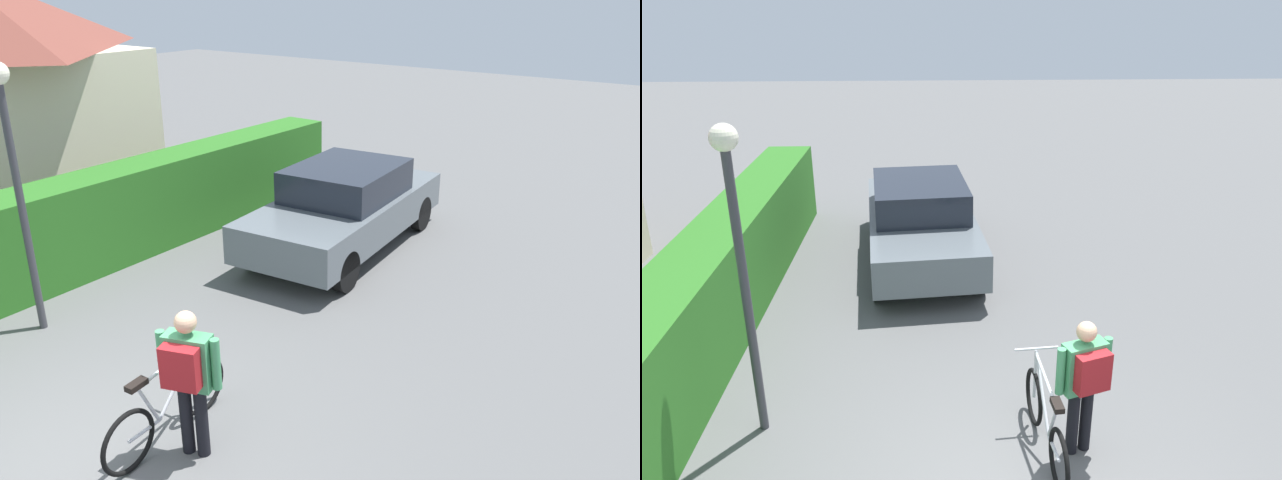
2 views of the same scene
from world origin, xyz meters
TOP-DOWN VIEW (x-y plane):
  - ground_plane at (0.00, 0.00)m, footprint 60.00×60.00m
  - parked_car_near at (6.17, 1.22)m, footprint 4.62×2.30m
  - bicycle at (0.84, -0.23)m, footprint 1.74×0.50m
  - person_rider at (0.82, -0.61)m, footprint 0.46×0.62m
  - street_lamp at (1.36, 2.94)m, footprint 0.28×0.28m

SIDE VIEW (x-z plane):
  - ground_plane at x=0.00m, z-range 0.00..0.00m
  - bicycle at x=0.84m, z-range -0.12..0.88m
  - parked_car_near at x=6.17m, z-range 0.02..1.52m
  - person_rider at x=0.82m, z-range 0.16..1.76m
  - street_lamp at x=1.36m, z-range 0.58..4.12m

